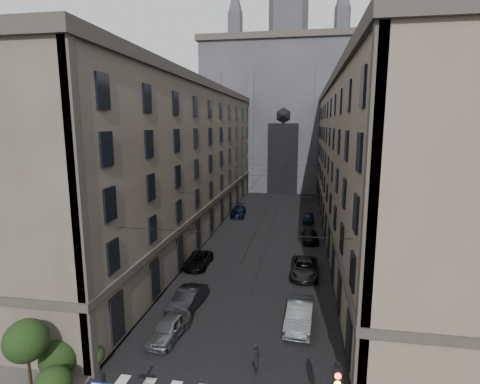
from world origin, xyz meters
The scene contains 16 objects.
sidewalk_left centered at (-10.50, 36.00, 0.07)m, with size 7.00×80.00×0.15m, color #383533.
sidewalk_right centered at (10.50, 36.00, 0.07)m, with size 7.00×80.00×0.15m, color #383533.
building_left centered at (-13.44, 36.00, 9.34)m, with size 13.60×60.60×18.85m.
building_right centered at (13.44, 36.00, 9.34)m, with size 13.60×60.60×18.85m.
gothic_tower centered at (0.00, 74.96, 17.80)m, with size 35.00×23.00×58.00m.
shrub_cluster centered at (-8.72, 5.01, 1.80)m, with size 3.90×4.40×3.90m.
tram_wires centered at (0.00, 35.63, 7.25)m, with size 14.00×60.00×0.43m.
car_left_near centered at (-4.20, 10.56, 0.71)m, with size 1.68×4.17×1.42m, color slate.
car_left_midnear centered at (-4.20, 14.50, 0.76)m, with size 1.62×4.63×1.53m, color black.
car_left_midfar centered at (-5.81, 22.97, 0.65)m, with size 2.17×4.70×1.31m, color black.
car_left_far centered at (-5.44, 43.84, 0.75)m, with size 2.10×5.16×1.50m, color black.
car_right_near centered at (4.20, 13.49, 0.83)m, with size 1.75×5.02×1.66m, color slate.
car_right_midnear centered at (4.50, 22.43, 0.74)m, with size 2.47×5.35×1.49m, color black.
car_right_midfar centered at (5.17, 32.97, 0.67)m, with size 1.87×4.59×1.33m, color black.
car_right_far centered at (5.06, 42.21, 0.65)m, with size 1.53×3.79×1.29m, color black.
pedestrian centered at (1.86, 8.00, 0.93)m, with size 0.68×0.44×1.86m, color black.
Camera 1 is at (4.16, -10.78, 13.79)m, focal length 28.00 mm.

